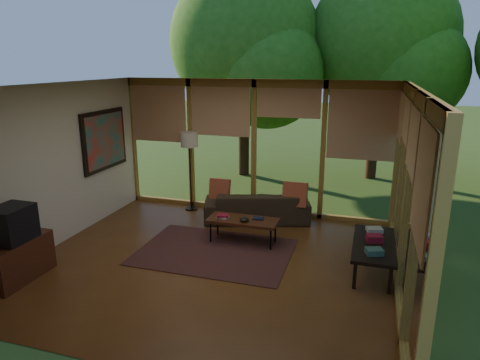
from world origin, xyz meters
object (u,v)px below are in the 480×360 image
(sofa, at_px, (257,206))
(coffee_table, at_px, (243,221))
(media_cabinet, at_px, (16,260))
(side_console, at_px, (374,246))
(floor_lamp, at_px, (189,144))
(television, at_px, (12,224))

(sofa, distance_m, coffee_table, 1.11)
(media_cabinet, xyz_separation_m, coffee_table, (2.72, 2.19, 0.09))
(side_console, bearing_deg, sofa, 144.74)
(sofa, distance_m, side_console, 2.69)
(media_cabinet, xyz_separation_m, floor_lamp, (1.18, 3.51, 1.11))
(sofa, height_order, television, television)
(sofa, relative_size, media_cabinet, 2.03)
(television, distance_m, side_console, 5.17)
(media_cabinet, bearing_deg, side_console, 19.68)
(floor_lamp, bearing_deg, media_cabinet, -108.64)
(television, distance_m, coffee_table, 3.51)
(sofa, bearing_deg, coffee_table, 75.66)
(floor_lamp, bearing_deg, sofa, -8.33)
(media_cabinet, xyz_separation_m, television, (0.02, 0.00, 0.55))
(floor_lamp, relative_size, side_console, 1.18)
(side_console, bearing_deg, television, -160.24)
(side_console, bearing_deg, floor_lamp, 154.35)
(sofa, height_order, coffee_table, sofa)
(television, xyz_separation_m, coffee_table, (2.70, 2.19, -0.46))
(media_cabinet, bearing_deg, coffee_table, 38.82)
(media_cabinet, relative_size, side_console, 0.71)
(media_cabinet, height_order, television, television)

